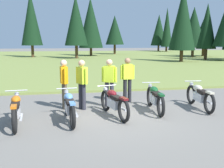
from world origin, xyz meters
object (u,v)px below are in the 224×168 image
at_px(motorcycle_british_green, 155,98).
at_px(rider_in_hivis_vest, 109,80).
at_px(rider_with_back_turned, 127,77).
at_px(motorcycle_cream, 200,96).
at_px(motorcycle_orange, 16,110).
at_px(motorcycle_sky_blue, 69,106).
at_px(rider_near_row_end, 82,82).
at_px(rider_checking_bike, 64,81).
at_px(motorcycle_maroon, 114,102).

xyz_separation_m(motorcycle_british_green, rider_in_hivis_vest, (-1.38, 0.84, 0.51)).
relative_size(motorcycle_british_green, rider_with_back_turned, 1.26).
height_order(motorcycle_british_green, rider_in_hivis_vest, rider_in_hivis_vest).
height_order(motorcycle_cream, rider_with_back_turned, rider_with_back_turned).
distance_m(motorcycle_orange, rider_in_hivis_vest, 3.32).
bearing_deg(motorcycle_british_green, rider_in_hivis_vest, 148.65).
bearing_deg(motorcycle_british_green, motorcycle_sky_blue, -166.97).
height_order(motorcycle_orange, rider_near_row_end, rider_near_row_end).
relative_size(motorcycle_orange, motorcycle_cream, 1.00).
height_order(rider_checking_bike, rider_with_back_turned, same).
distance_m(motorcycle_sky_blue, rider_near_row_end, 1.48).
xyz_separation_m(motorcycle_british_green, rider_checking_bike, (-2.92, 0.86, 0.51)).
bearing_deg(rider_checking_bike, motorcycle_sky_blue, -85.43).
height_order(motorcycle_orange, motorcycle_maroon, same).
height_order(motorcycle_sky_blue, motorcycle_british_green, same).
bearing_deg(motorcycle_cream, rider_near_row_end, 171.17).
bearing_deg(rider_checking_bike, motorcycle_cream, -10.14).
height_order(motorcycle_maroon, rider_in_hivis_vest, rider_in_hivis_vest).
xyz_separation_m(motorcycle_orange, rider_with_back_turned, (3.65, 2.15, 0.51)).
bearing_deg(rider_in_hivis_vest, motorcycle_british_green, -31.35).
bearing_deg(motorcycle_cream, motorcycle_sky_blue, -171.05).
bearing_deg(motorcycle_british_green, motorcycle_maroon, -166.34).
height_order(rider_in_hivis_vest, rider_with_back_turned, same).
relative_size(motorcycle_orange, rider_with_back_turned, 1.26).
bearing_deg(motorcycle_orange, rider_checking_bike, 50.30).
height_order(rider_in_hivis_vest, rider_near_row_end, same).
height_order(rider_checking_bike, rider_near_row_end, same).
height_order(motorcycle_sky_blue, rider_in_hivis_vest, rider_in_hivis_vest).
bearing_deg(rider_checking_bike, rider_with_back_turned, 13.33).
bearing_deg(rider_checking_bike, motorcycle_maroon, -39.26).
relative_size(motorcycle_sky_blue, rider_in_hivis_vest, 1.26).
xyz_separation_m(motorcycle_cream, rider_checking_bike, (-4.53, 0.81, 0.51)).
distance_m(motorcycle_orange, rider_with_back_turned, 4.27).
distance_m(motorcycle_cream, rider_in_hivis_vest, 3.13).
relative_size(motorcycle_cream, rider_checking_bike, 1.26).
bearing_deg(motorcycle_orange, motorcycle_maroon, 7.90).
relative_size(motorcycle_british_green, rider_near_row_end, 1.26).
relative_size(motorcycle_orange, motorcycle_sky_blue, 1.00).
distance_m(motorcycle_cream, rider_with_back_turned, 2.64).
bearing_deg(motorcycle_sky_blue, motorcycle_british_green, 13.03).
relative_size(rider_with_back_turned, rider_near_row_end, 1.00).
bearing_deg(motorcycle_cream, motorcycle_british_green, -178.35).
xyz_separation_m(motorcycle_maroon, rider_near_row_end, (-0.89, 1.01, 0.51)).
distance_m(rider_checking_bike, rider_near_row_end, 0.62).
distance_m(motorcycle_cream, rider_near_row_end, 4.03).
bearing_deg(motorcycle_maroon, rider_with_back_turned, 64.21).
bearing_deg(rider_with_back_turned, motorcycle_sky_blue, -137.02).
bearing_deg(motorcycle_british_green, motorcycle_cream, 1.65).
height_order(rider_in_hivis_vest, rider_checking_bike, same).
bearing_deg(motorcycle_cream, rider_in_hivis_vest, 165.15).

